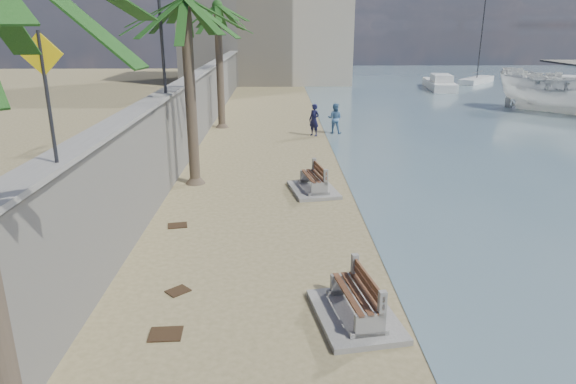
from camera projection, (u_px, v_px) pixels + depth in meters
name	position (u px, v px, depth m)	size (l,w,h in m)	color
ground_plane	(323.00, 370.00, 9.51)	(140.00, 140.00, 0.00)	#98875D
seawall	(197.00, 109.00, 27.88)	(0.45, 70.00, 3.50)	gray
wall_cap	(195.00, 75.00, 27.32)	(0.80, 70.00, 0.12)	gray
end_building	(266.00, 17.00, 56.74)	(18.00, 12.00, 14.00)	#B7AA93
bench_near	(356.00, 300.00, 11.06)	(2.02, 2.64, 1.00)	gray
bench_far	(313.00, 181.00, 19.60)	(2.01, 2.62, 0.99)	gray
palm_mid	(185.00, 2.00, 18.61)	(5.00, 5.00, 7.88)	brown
palm_back	(217.00, 7.00, 29.90)	(5.00, 5.00, 8.09)	brown
pedestrian_sign	(45.00, 80.00, 9.24)	(0.78, 0.07, 2.40)	#2D2D33
streetlight	(160.00, 9.00, 18.76)	(0.28, 0.28, 5.12)	#2D2D33
person_a	(314.00, 118.00, 29.34)	(0.76, 0.51, 2.11)	#141538
person_b	(335.00, 117.00, 30.05)	(0.94, 0.73, 1.95)	#507AA6
boat_cruiser	(567.00, 89.00, 36.55)	(3.70, 3.81, 4.35)	silver
yacht_near	(561.00, 88.00, 49.60)	(11.82, 3.31, 1.50)	silver
yacht_far	(439.00, 85.00, 51.39)	(7.87, 2.20, 1.50)	silver
sailboat_west	(477.00, 80.00, 56.56)	(5.51, 6.16, 9.37)	silver
debris_b	(166.00, 334.00, 10.59)	(0.67, 0.54, 0.03)	#382616
debris_c	(178.00, 225.00, 16.34)	(0.60, 0.48, 0.03)	#382616
debris_d	(178.00, 291.00, 12.31)	(0.51, 0.41, 0.03)	#382616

